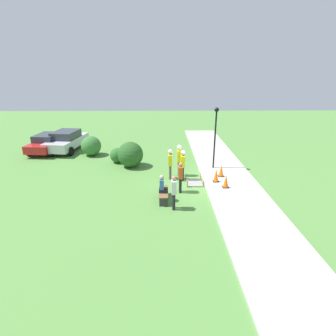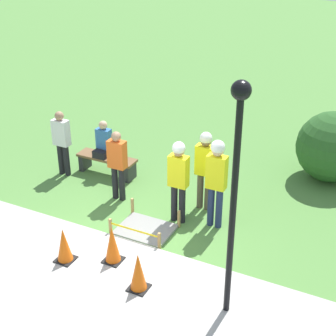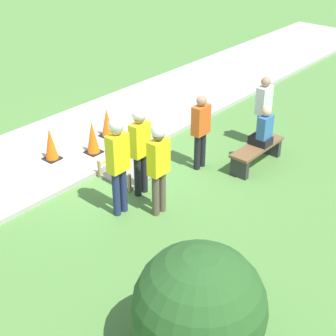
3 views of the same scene
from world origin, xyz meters
The scene contains 19 objects.
ground_plane centered at (0.00, 0.00, 0.00)m, with size 60.00×60.00×0.00m, color #51843D.
sidewalk centered at (0.00, -1.54, 0.05)m, with size 28.00×3.07×0.10m.
wet_concrete_patch centered at (0.09, 0.53, 0.04)m, with size 1.16×0.93×0.39m.
traffic_cone_near_patch centered at (-0.71, -1.08, 0.44)m, with size 0.34×0.34×0.69m.
traffic_cone_far_patch centered at (0.09, -0.70, 0.47)m, with size 0.34×0.34×0.75m.
traffic_cone_sidewalk_edge centered at (0.89, -1.16, 0.46)m, with size 0.34×0.34×0.73m.
park_bench centered at (-1.95, 2.30, 0.33)m, with size 1.52×0.44×0.48m.
person_seated_on_bench centered at (-2.05, 2.35, 0.83)m, with size 0.36×0.44×0.89m.
worker_supervisor centered at (0.80, 1.90, 1.09)m, with size 0.40×0.26×1.82m.
worker_assistant centered at (0.53, 1.18, 1.11)m, with size 0.40×0.27×1.84m.
worker_trainee centered at (1.28, 1.36, 1.19)m, with size 0.40×0.28×1.95m.
bystander_in_orange_shirt centered at (-1.07, 1.41, 0.93)m, with size 0.40×0.22×1.65m.
bystander_in_gray_shirt centered at (-2.89, 1.82, 0.93)m, with size 0.40×0.22×1.65m.
lamppost_near centered at (2.42, -0.96, 2.65)m, with size 0.28×0.28×3.89m.
parked_car_red centered at (6.68, 11.49, 0.74)m, with size 4.28×2.25×1.42m.
parked_car_silver centered at (7.02, 10.13, 0.82)m, with size 4.64×2.53×1.59m.
shrub_rounded_near centered at (5.58, 7.79, 0.75)m, with size 1.50×1.50×1.50m.
shrub_rounded_mid centered at (2.98, 4.50, 0.85)m, with size 1.70×1.70×1.70m.
shrub_rounded_far centered at (3.86, 5.53, 0.52)m, with size 1.04×1.04×1.04m.
Camera 1 is at (-13.70, 2.26, 6.01)m, focal length 28.00 mm.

